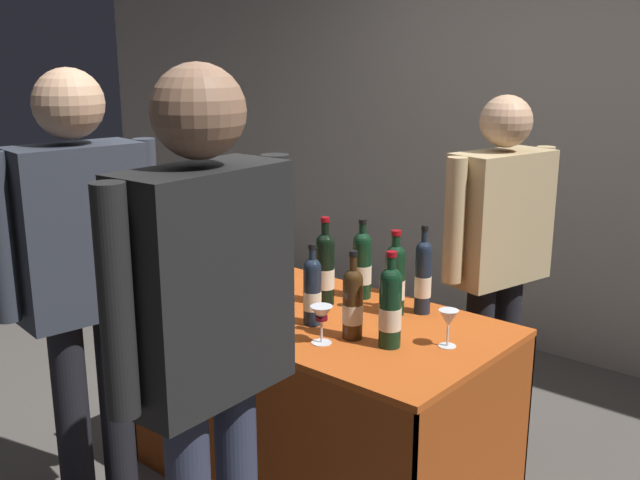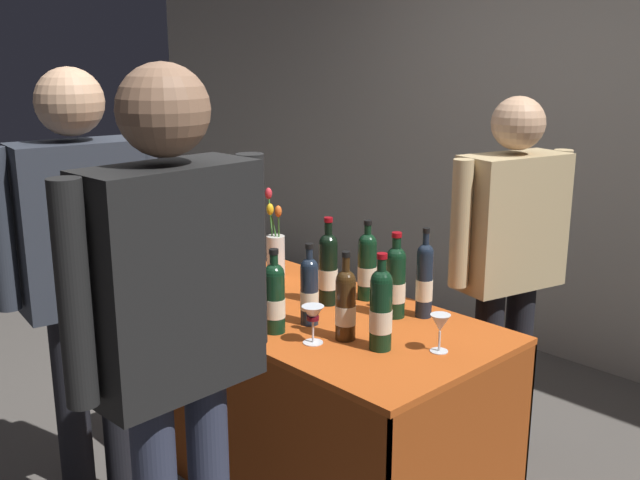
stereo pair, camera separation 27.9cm
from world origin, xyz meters
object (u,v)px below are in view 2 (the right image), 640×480
object	(u,v)px
display_bottle_0	(368,266)
wine_glass_mid	(313,315)
wine_glass_near_vendor	(440,324)
flower_vase	(275,251)
vendor_presenter	(510,249)
taster_foreground_right	(83,260)
featured_wine_bottle	(328,268)
tasting_table	(320,367)
wine_glass_near_taster	(208,282)

from	to	relation	value
display_bottle_0	wine_glass_mid	distance (m)	0.52
wine_glass_near_vendor	flower_vase	xyz separation A→B (m)	(-1.03, 0.14, 0.03)
wine_glass_near_vendor	display_bottle_0	bearing A→B (deg)	157.72
display_bottle_0	vendor_presenter	xyz separation A→B (m)	(0.37, 0.46, 0.06)
wine_glass_near_vendor	taster_foreground_right	size ratio (longest dim) A/B	0.08
wine_glass_near_vendor	taster_foreground_right	xyz separation A→B (m)	(-0.98, -0.79, 0.18)
wine_glass_mid	vendor_presenter	bearing A→B (deg)	79.15
featured_wine_bottle	flower_vase	xyz separation A→B (m)	(-0.42, 0.07, -0.03)
wine_glass_mid	flower_vase	xyz separation A→B (m)	(-0.68, 0.40, 0.02)
tasting_table	vendor_presenter	world-z (taller)	vendor_presenter
tasting_table	wine_glass_near_taster	xyz separation A→B (m)	(-0.35, -0.28, 0.34)
vendor_presenter	flower_vase	bearing A→B (deg)	-43.84
tasting_table	wine_glass_near_taster	size ratio (longest dim) A/B	9.41
wine_glass_near_vendor	wine_glass_near_taster	xyz separation A→B (m)	(-0.90, -0.32, 0.01)
tasting_table	wine_glass_near_vendor	distance (m)	0.64
vendor_presenter	taster_foreground_right	distance (m)	1.69
featured_wine_bottle	wine_glass_mid	world-z (taller)	featured_wine_bottle
tasting_table	featured_wine_bottle	size ratio (longest dim) A/B	3.97
vendor_presenter	taster_foreground_right	bearing A→B (deg)	-14.97
tasting_table	flower_vase	size ratio (longest dim) A/B	3.52
vendor_presenter	wine_glass_mid	bearing A→B (deg)	2.75
wine_glass_mid	taster_foreground_right	distance (m)	0.84
featured_wine_bottle	wine_glass_mid	xyz separation A→B (m)	(0.26, -0.32, -0.05)
wine_glass_near_taster	flower_vase	size ratio (longest dim) A/B	0.37
display_bottle_0	wine_glass_near_taster	world-z (taller)	display_bottle_0
wine_glass_near_taster	vendor_presenter	bearing A→B (deg)	54.31
wine_glass_near_vendor	taster_foreground_right	world-z (taller)	taster_foreground_right
vendor_presenter	display_bottle_0	bearing A→B (deg)	-25.03
wine_glass_mid	taster_foreground_right	size ratio (longest dim) A/B	0.08
tasting_table	wine_glass_mid	world-z (taller)	wine_glass_mid
featured_wine_bottle	wine_glass_near_taster	world-z (taller)	featured_wine_bottle
wine_glass_near_vendor	taster_foreground_right	distance (m)	1.27
tasting_table	featured_wine_bottle	bearing A→B (deg)	121.36
tasting_table	flower_vase	bearing A→B (deg)	159.32
display_bottle_0	wine_glass_near_vendor	distance (m)	0.59
tasting_table	featured_wine_bottle	xyz separation A→B (m)	(-0.07, 0.11, 0.38)
tasting_table	flower_vase	distance (m)	0.62
tasting_table	taster_foreground_right	world-z (taller)	taster_foreground_right
vendor_presenter	taster_foreground_right	size ratio (longest dim) A/B	0.93
wine_glass_near_vendor	flower_vase	bearing A→B (deg)	172.38
flower_vase	taster_foreground_right	xyz separation A→B (m)	(0.05, -0.93, 0.15)
featured_wine_bottle	display_bottle_0	xyz separation A→B (m)	(0.07, 0.16, -0.01)
flower_vase	tasting_table	bearing A→B (deg)	-20.68
flower_vase	vendor_presenter	size ratio (longest dim) A/B	0.26
flower_vase	featured_wine_bottle	bearing A→B (deg)	-10.14
tasting_table	display_bottle_0	bearing A→B (deg)	89.29
featured_wine_bottle	wine_glass_near_taster	xyz separation A→B (m)	(-0.29, -0.39, -0.04)
taster_foreground_right	display_bottle_0	bearing A→B (deg)	-14.69
vendor_presenter	featured_wine_bottle	bearing A→B (deg)	-21.61
featured_wine_bottle	taster_foreground_right	size ratio (longest dim) A/B	0.21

